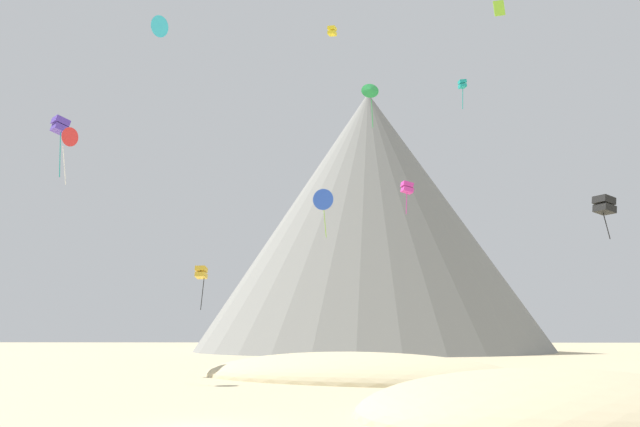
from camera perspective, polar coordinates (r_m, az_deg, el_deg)
The scene contains 15 objects.
dune_foreground_left at distance 31.05m, azimuth 19.18°, elevation -15.89°, with size 16.22×18.24×3.81m, color #CCBA8E.
dune_foreground_right at distance 51.28m, azimuth 2.95°, elevation -13.89°, with size 26.03×13.80×3.97m, color beige.
bush_low_patch at distance 43.08m, azimuth 20.82°, elevation -13.39°, with size 2.22×2.22×0.91m, color #568442.
rock_massif at distance 128.28m, azimuth 3.97°, elevation -1.19°, with size 87.88×87.88×49.81m.
kite_red_mid at distance 56.69m, azimuth -20.59°, elevation 6.06°, with size 1.23×1.56×4.60m.
kite_black_low at distance 60.06m, azimuth 23.04°, elevation 0.67°, with size 1.88×1.86×3.63m.
kite_yellow_high at distance 71.48m, azimuth 1.03°, elevation 15.27°, with size 1.01×0.99×0.94m.
kite_indigo_mid at distance 67.83m, azimuth -21.22°, elevation 6.95°, with size 1.99×1.99×5.76m.
kite_blue_mid at distance 75.10m, azimuth 0.30°, elevation 1.17°, with size 2.43×1.03×5.49m.
kite_cyan_high at distance 75.73m, azimuth -13.56°, elevation 15.22°, with size 2.00×2.35×2.31m.
kite_teal_high at distance 81.95m, azimuth 12.02°, elevation 10.69°, with size 0.99×0.95×3.56m.
kite_green_high at distance 70.75m, azimuth 4.29°, elevation 10.41°, with size 1.87×0.96×5.05m.
kite_magenta_mid at distance 70.82m, azimuth 7.43°, elevation 2.19°, with size 1.40×1.34×3.48m.
kite_lime_high at distance 54.71m, azimuth 15.00°, elevation 16.53°, with size 1.00×0.42×1.26m.
kite_gold_low at distance 72.03m, azimuth -10.07°, elevation -4.99°, with size 1.21×1.28×4.62m.
Camera 1 is at (5.31, -24.69, 3.45)m, focal length 37.60 mm.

